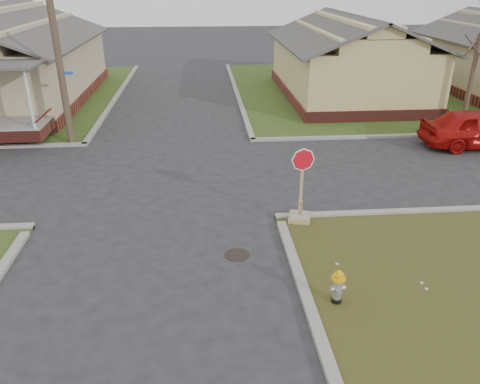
{
  "coord_description": "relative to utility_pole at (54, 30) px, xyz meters",
  "views": [
    {
      "loc": [
        1.42,
        -10.78,
        6.58
      ],
      "look_at": [
        2.4,
        1.0,
        1.1
      ],
      "focal_mm": 35.0,
      "sensor_mm": 36.0,
      "label": 1
    }
  ],
  "objects": [
    {
      "name": "tree_mid_right",
      "position": [
        18.2,
        1.3,
        -2.51
      ],
      "size": [
        0.22,
        0.22,
        4.2
      ],
      "primitive_type": "cylinder",
      "color": "#3B2E22",
      "rests_on": "verge_far_right"
    },
    {
      "name": "manhole",
      "position": [
        6.4,
        -9.4,
        -4.66
      ],
      "size": [
        0.64,
        0.64,
        0.01
      ],
      "primitive_type": "cylinder",
      "color": "black",
      "rests_on": "ground"
    },
    {
      "name": "fire_hydrant",
      "position": [
        8.43,
        -11.55,
        -4.16
      ],
      "size": [
        0.3,
        0.3,
        0.82
      ],
      "rotation": [
        0.0,
        0.0,
        0.16
      ],
      "color": "black",
      "rests_on": "ground"
    },
    {
      "name": "red_sedan",
      "position": [
        17.11,
        -1.79,
        -3.87
      ],
      "size": [
        4.69,
        1.94,
        1.59
      ],
      "primitive_type": "imported",
      "rotation": [
        0.0,
        0.0,
        1.56
      ],
      "color": "#AC0E0C",
      "rests_on": "ground"
    },
    {
      "name": "ground",
      "position": [
        4.2,
        -8.9,
        -4.66
      ],
      "size": [
        120.0,
        120.0,
        0.0
      ],
      "primitive_type": "plane",
      "color": "#272729",
      "rests_on": "ground"
    },
    {
      "name": "side_house_yellow",
      "position": [
        14.2,
        7.6,
        -2.47
      ],
      "size": [
        7.6,
        11.6,
        4.7
      ],
      "color": "maroon",
      "rests_on": "ground"
    },
    {
      "name": "curbs",
      "position": [
        4.2,
        -3.9,
        -4.66
      ],
      "size": [
        80.0,
        40.0,
        0.12
      ],
      "primitive_type": null,
      "color": "gray",
      "rests_on": "ground"
    },
    {
      "name": "utility_pole",
      "position": [
        0.0,
        0.0,
        0.0
      ],
      "size": [
        1.8,
        0.28,
        9.0
      ],
      "color": "#3B2E22",
      "rests_on": "ground"
    },
    {
      "name": "stop_sign",
      "position": [
        8.37,
        -7.73,
        -4.13
      ],
      "size": [
        0.63,
        0.62,
        2.24
      ],
      "rotation": [
        0.0,
        0.0,
        -0.27
      ],
      "color": "tan",
      "rests_on": "ground"
    }
  ]
}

